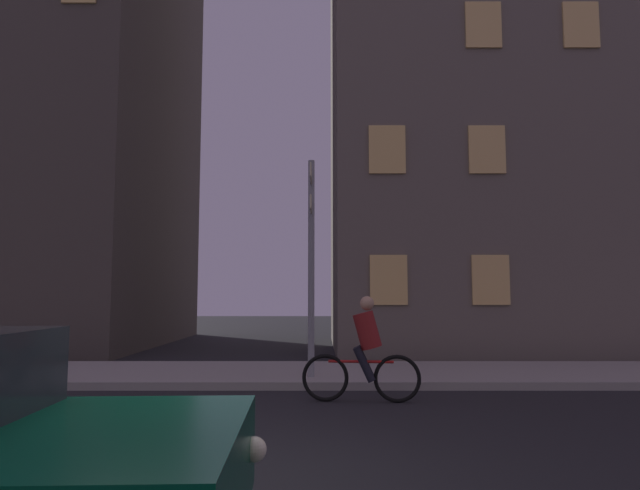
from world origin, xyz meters
TOP-DOWN VIEW (x-y plane):
  - sidewalk_kerb at (0.00, 6.58)m, footprint 40.00×3.07m
  - signpost at (0.84, 5.70)m, footprint 0.12×1.68m
  - cyclist at (1.68, 4.02)m, footprint 1.82×0.36m
  - building_left_block at (-9.69, 13.99)m, footprint 10.99×9.73m
  - building_right_block at (7.56, 12.59)m, footprint 12.28×7.84m

SIDE VIEW (x-z plane):
  - sidewalk_kerb at x=0.00m, z-range 0.00..0.14m
  - cyclist at x=1.68m, z-range -0.06..1.55m
  - signpost at x=0.84m, z-range 0.54..4.57m
  - building_left_block at x=-9.69m, z-range 0.00..18.65m
  - building_right_block at x=7.56m, z-range 0.00..19.00m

